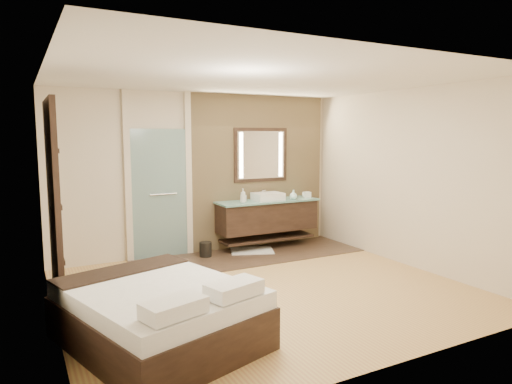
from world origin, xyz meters
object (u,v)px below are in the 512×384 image
vanity (267,216)px  waste_bin (206,250)px  mirror_unit (261,155)px  bed (159,314)px

vanity → waste_bin: size_ratio=7.38×
vanity → mirror_unit: mirror_unit is taller
bed → waste_bin: (1.55, 2.72, -0.17)m
vanity → waste_bin: vanity is taller
vanity → bed: size_ratio=0.85×
mirror_unit → bed: size_ratio=0.49×
mirror_unit → waste_bin: size_ratio=4.23×
mirror_unit → bed: (-2.75, -3.02, -1.36)m
mirror_unit → waste_bin: 1.96m
waste_bin → mirror_unit: bearing=14.3°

